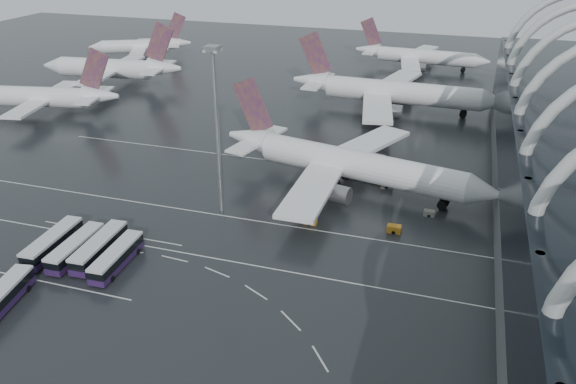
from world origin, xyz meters
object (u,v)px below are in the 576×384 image
(airliner_main, at_px, (347,164))
(bus_row_near_a, at_px, (53,243))
(airliner_gate_c, at_px, (418,57))
(jet_remote_west, at_px, (47,97))
(jet_remote_far, at_px, (142,46))
(jet_remote_mid, at_px, (114,69))
(gse_cart_belly_d, at_px, (429,213))
(bus_row_near_c, at_px, (99,247))
(bus_row_near_d, at_px, (117,257))
(bus_row_near_b, at_px, (76,248))
(gse_cart_belly_e, at_px, (379,180))
(gse_cart_belly_c, at_px, (310,220))
(gse_cart_belly_a, at_px, (394,229))
(airliner_gate_b, at_px, (391,92))
(floodlight_mast, at_px, (216,112))
(gse_cart_belly_b, at_px, (387,185))
(bus_row_far_b, at_px, (1,298))

(airliner_main, distance_m, bus_row_near_a, 57.45)
(bus_row_near_a, bearing_deg, airliner_gate_c, -19.99)
(jet_remote_west, relative_size, jet_remote_far, 1.16)
(airliner_main, bearing_deg, jet_remote_mid, 161.29)
(gse_cart_belly_d, bearing_deg, jet_remote_west, 164.97)
(bus_row_near_c, xyz_separation_m, bus_row_near_d, (4.28, -1.55, -0.10))
(jet_remote_west, bearing_deg, bus_row_near_b, 120.18)
(gse_cart_belly_e, bearing_deg, airliner_gate_c, 91.46)
(gse_cart_belly_c, bearing_deg, airliner_main, 81.00)
(jet_remote_mid, height_order, gse_cart_belly_a, jet_remote_mid)
(airliner_gate_c, bearing_deg, airliner_gate_b, -88.95)
(airliner_gate_b, height_order, jet_remote_mid, jet_remote_mid)
(gse_cart_belly_c, xyz_separation_m, gse_cart_belly_e, (9.11, 21.21, -0.01))
(bus_row_near_d, bearing_deg, jet_remote_west, 42.46)
(floodlight_mast, height_order, gse_cart_belly_b, floodlight_mast)
(gse_cart_belly_a, bearing_deg, gse_cart_belly_d, 56.25)
(bus_row_near_c, height_order, bus_row_far_b, bus_row_near_c)
(gse_cart_belly_e, bearing_deg, bus_row_near_c, -132.64)
(airliner_gate_c, xyz_separation_m, gse_cart_belly_c, (-6.47, -124.78, -3.72))
(bus_row_near_a, relative_size, gse_cart_belly_d, 6.54)
(gse_cart_belly_c, relative_size, gse_cart_belly_e, 1.02)
(airliner_gate_b, bearing_deg, bus_row_near_d, -105.28)
(airliner_main, bearing_deg, floodlight_mast, -126.55)
(jet_remote_mid, height_order, gse_cart_belly_b, jet_remote_mid)
(jet_remote_west, height_order, floodlight_mast, floodlight_mast)
(bus_row_near_b, bearing_deg, jet_remote_far, 24.60)
(floodlight_mast, xyz_separation_m, gse_cart_belly_c, (17.52, 0.32, -19.01))
(bus_row_near_b, distance_m, floodlight_mast, 32.88)
(airliner_gate_b, xyz_separation_m, floodlight_mast, (-21.47, -72.10, 14.35))
(floodlight_mast, bearing_deg, jet_remote_mid, 134.26)
(bus_row_near_d, height_order, gse_cart_belly_b, bus_row_near_d)
(jet_remote_far, xyz_separation_m, gse_cart_belly_e, (108.99, -88.88, -3.84))
(jet_remote_west, distance_m, bus_row_near_b, 81.79)
(bus_row_near_b, height_order, gse_cart_belly_d, bus_row_near_b)
(bus_row_near_d, height_order, floodlight_mast, floodlight_mast)
(jet_remote_mid, relative_size, bus_row_near_d, 3.82)
(floodlight_mast, relative_size, gse_cart_belly_d, 15.17)
(jet_remote_mid, bearing_deg, airliner_gate_c, -157.31)
(bus_row_near_a, relative_size, gse_cart_belly_c, 5.69)
(gse_cart_belly_a, height_order, gse_cart_belly_e, gse_cart_belly_a)
(bus_row_near_a, relative_size, bus_row_far_b, 1.02)
(bus_row_near_b, bearing_deg, jet_remote_mid, 27.81)
(bus_row_near_b, relative_size, gse_cart_belly_d, 6.26)
(bus_row_near_c, relative_size, gse_cart_belly_b, 5.61)
(airliner_main, relative_size, gse_cart_belly_b, 24.61)
(gse_cart_belly_d, bearing_deg, gse_cart_belly_a, -123.75)
(bus_row_near_a, xyz_separation_m, gse_cart_belly_b, (49.54, 41.84, -1.14))
(jet_remote_far, bearing_deg, gse_cart_belly_d, 115.25)
(floodlight_mast, relative_size, gse_cart_belly_e, 13.39)
(airliner_gate_c, height_order, bus_row_near_c, airliner_gate_c)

